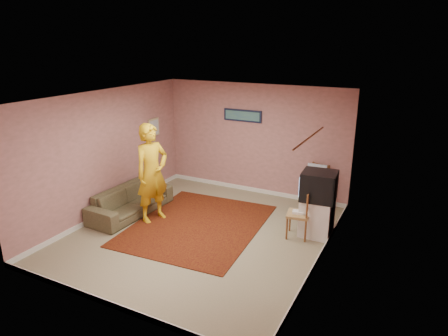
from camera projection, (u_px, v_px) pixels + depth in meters
The scene contains 26 objects.
ground at pixel (202, 233), 7.63m from camera, with size 5.00×5.00×0.00m, color gray.
wall_back at pixel (254, 140), 9.35m from camera, with size 4.50×0.02×2.60m, color tan.
wall_front at pixel (102, 222), 5.12m from camera, with size 4.50×0.02×2.60m, color tan.
wall_left at pixel (106, 153), 8.21m from camera, with size 0.02×5.00×2.60m, color tan.
wall_right at pixel (324, 189), 6.26m from camera, with size 0.02×5.00×2.60m, color tan.
ceiling at pixel (199, 97), 6.84m from camera, with size 4.50×5.00×0.02m, color silver.
baseboard_back at pixel (253, 190), 9.73m from camera, with size 4.50×0.02×0.10m, color silver.
baseboard_front at pixel (111, 304), 5.51m from camera, with size 4.50×0.02×0.10m, color silver.
baseboard_left at pixel (112, 209), 8.59m from camera, with size 0.02×5.00×0.10m, color silver.
baseboard_right at pixel (318, 259), 6.65m from camera, with size 0.02×5.00×0.10m, color silver.
window at pixel (309, 200), 5.45m from camera, with size 0.01×1.10×1.50m, color black.
curtain_sheer at pixel (304, 217), 5.39m from camera, with size 0.01×0.75×2.10m, color white.
curtain_floral at pixel (316, 199), 5.99m from camera, with size 0.01×0.35×2.10m, color beige.
curtain_rod at pixel (310, 137), 5.20m from camera, with size 0.02×0.02×1.40m, color brown.
picture_back at pixel (243, 116), 9.28m from camera, with size 0.95×0.04×0.28m.
picture_left at pixel (154, 127), 9.48m from camera, with size 0.04×0.38×0.42m.
area_rug at pixel (198, 225), 7.97m from camera, with size 2.39×2.99×0.02m, color black.
tv_cabinet at pixel (317, 217), 7.47m from camera, with size 0.57×0.52×0.72m, color silver.
crt_tv at pixel (319, 186), 7.28m from camera, with size 0.67×0.60×0.54m.
chair_a at pixel (316, 182), 8.62m from camera, with size 0.53×0.51×0.53m.
dvd_player at pixel (316, 185), 8.64m from camera, with size 0.31×0.22×0.05m, color #A1A1A5.
blue_throw at pixel (317, 174), 8.56m from camera, with size 0.41×0.05×0.43m, color #81A7D4.
chair_b at pixel (299, 209), 7.35m from camera, with size 0.46×0.48×0.50m.
game_console at pixel (298, 212), 7.38m from camera, with size 0.21×0.15×0.04m, color white.
sofa at pixel (131, 201), 8.43m from camera, with size 1.96×0.76×0.57m, color brown.
person at pixel (152, 173), 7.93m from camera, with size 0.73×0.48×2.01m, color gold.
Camera 1 is at (3.52, -5.93, 3.54)m, focal length 32.00 mm.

